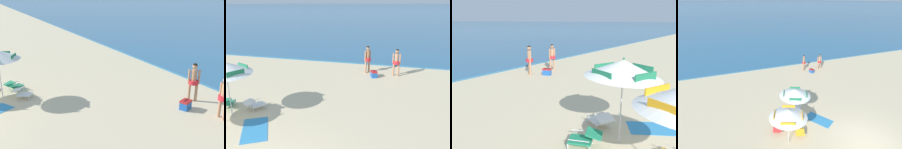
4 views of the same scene
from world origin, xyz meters
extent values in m
cube|color=#2D668E|center=(0.00, 413.24, 0.05)|extent=(800.00, 800.00, 0.10)
cylinder|color=silver|center=(-2.92, 3.50, 1.15)|extent=(0.04, 0.04, 2.29)
cube|color=#1E724C|center=(-2.64, 4.16, 1.97)|extent=(0.66, 0.30, 0.25)
cube|color=#1E724C|center=(-2.26, 3.23, 1.97)|extent=(0.30, 0.66, 0.25)
cube|color=white|center=(-2.35, 4.43, 0.20)|extent=(0.76, 0.79, 0.04)
cube|color=white|center=(-2.54, 4.14, 0.42)|extent=(0.64, 0.62, 0.14)
cylinder|color=silver|center=(-2.40, 4.81, 0.09)|extent=(0.03, 0.03, 0.18)
cylinder|color=silver|center=(-1.99, 4.54, 0.09)|extent=(0.03, 0.03, 0.18)
cylinder|color=silver|center=(-2.71, 4.33, 0.09)|extent=(0.03, 0.03, 0.18)
cylinder|color=silver|center=(-2.30, 4.06, 0.09)|extent=(0.03, 0.03, 0.18)
cylinder|color=silver|center=(-2.58, 4.59, 0.32)|extent=(0.31, 0.47, 0.02)
cylinder|color=silver|center=(-2.12, 4.28, 0.32)|extent=(0.31, 0.47, 0.02)
cube|color=#1E7F56|center=(-3.73, 4.23, 0.20)|extent=(0.71, 0.75, 0.04)
cylinder|color=silver|center=(-3.61, 4.59, 0.09)|extent=(0.03, 0.03, 0.18)
cylinder|color=silver|center=(-3.39, 4.06, 0.09)|extent=(0.03, 0.03, 0.18)
cylinder|color=silver|center=(-3.47, 4.34, 0.32)|extent=(0.23, 0.51, 0.02)
cylinder|color=tan|center=(3.43, 10.94, 0.42)|extent=(0.12, 0.12, 0.85)
cylinder|color=tan|center=(3.14, 10.99, 0.42)|extent=(0.12, 0.12, 0.85)
cylinder|color=red|center=(3.28, 10.97, 0.87)|extent=(0.42, 0.42, 0.18)
cylinder|color=tan|center=(3.28, 10.97, 1.15)|extent=(0.23, 0.23, 0.60)
cylinder|color=tan|center=(3.49, 10.93, 1.13)|extent=(0.09, 0.09, 0.63)
cylinder|color=tan|center=(3.08, 11.01, 1.13)|extent=(0.09, 0.09, 0.63)
sphere|color=tan|center=(3.28, 10.97, 1.59)|extent=(0.23, 0.23, 0.23)
sphere|color=black|center=(3.28, 10.97, 1.62)|extent=(0.21, 0.21, 0.21)
cylinder|color=tan|center=(1.52, 11.34, 0.44)|extent=(0.13, 0.13, 0.87)
cylinder|color=tan|center=(1.34, 11.09, 0.44)|extent=(0.13, 0.13, 0.87)
cylinder|color=red|center=(1.43, 11.22, 0.89)|extent=(0.44, 0.44, 0.18)
cylinder|color=tan|center=(1.43, 11.22, 1.18)|extent=(0.24, 0.24, 0.62)
cylinder|color=tan|center=(1.56, 11.40, 1.16)|extent=(0.09, 0.09, 0.65)
cylinder|color=tan|center=(1.31, 11.04, 1.16)|extent=(0.09, 0.09, 0.65)
sphere|color=tan|center=(1.43, 11.22, 1.64)|extent=(0.24, 0.24, 0.24)
sphere|color=black|center=(1.43, 11.22, 1.67)|extent=(0.22, 0.22, 0.22)
cube|color=#1E56A8|center=(1.99, 10.31, 0.16)|extent=(0.49, 0.57, 0.32)
cube|color=red|center=(1.99, 10.31, 0.36)|extent=(0.51, 0.59, 0.08)
cylinder|color=black|center=(1.99, 10.31, 0.42)|extent=(0.14, 0.32, 0.02)
cube|color=#3384BC|center=(-1.43, 2.86, 0.01)|extent=(1.70, 2.01, 0.01)
camera|label=1|loc=(9.32, 3.04, 4.66)|focal=40.55mm
camera|label=2|loc=(3.56, -3.61, 4.48)|focal=37.33mm
camera|label=3|loc=(-8.41, 1.29, 3.26)|focal=37.04mm
camera|label=4|loc=(-6.75, -5.36, 7.54)|focal=28.06mm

